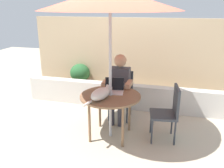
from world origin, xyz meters
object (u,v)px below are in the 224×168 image
person_seated (119,85)px  patio_table (110,99)px  laptop (114,88)px  potted_plant_near_fence (80,77)px  chair_occupied (121,91)px  cat (101,94)px  chair_empty (169,109)px

person_seated → patio_table: bearing=-90.0°
laptop → potted_plant_near_fence: bearing=127.7°
chair_occupied → person_seated: size_ratio=0.72×
cat → person_seated: bearing=83.5°
potted_plant_near_fence → person_seated: bearing=-44.0°
laptop → cat: 0.37m
cat → potted_plant_near_fence: (-1.15, 1.97, -0.41)m
person_seated → chair_empty: bearing=-27.3°
person_seated → potted_plant_near_fence: size_ratio=1.73×
person_seated → laptop: person_seated is taller
chair_occupied → laptop: size_ratio=2.64×
laptop → cat: size_ratio=0.53×
person_seated → laptop: bearing=-88.0°
patio_table → chair_occupied: bearing=90.0°
chair_occupied → cat: 0.98m
patio_table → potted_plant_near_fence: (-1.24, 1.80, -0.27)m
patio_table → laptop: (0.01, 0.18, 0.13)m
potted_plant_near_fence → chair_occupied: bearing=-40.0°
patio_table → chair_empty: chair_empty is taller
patio_table → cat: bearing=-116.7°
patio_table → chair_occupied: 0.77m
chair_occupied → potted_plant_near_fence: (-1.24, 1.04, -0.14)m
chair_empty → chair_occupied: bearing=145.3°
patio_table → laptop: bearing=85.3°
patio_table → chair_occupied: (0.00, 0.76, -0.13)m
chair_empty → person_seated: person_seated is taller
person_seated → potted_plant_near_fence: (-1.24, 1.20, -0.31)m
patio_table → chair_occupied: chair_occupied is taller
patio_table → cat: cat is taller
chair_empty → person_seated: 1.02m
chair_occupied → chair_empty: (0.90, -0.62, 0.00)m
cat → chair_empty: bearing=17.8°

